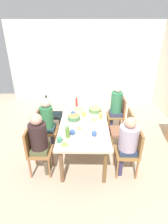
{
  "coord_description": "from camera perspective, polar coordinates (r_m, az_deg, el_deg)",
  "views": [
    {
      "loc": [
        3.17,
        0.05,
        2.49
      ],
      "look_at": [
        0.0,
        0.0,
        0.89
      ],
      "focal_mm": 28.27,
      "sensor_mm": 36.0,
      "label": 1
    }
  ],
  "objects": [
    {
      "name": "person_2",
      "position": [
        4.31,
        10.19,
        2.14
      ],
      "size": [
        0.3,
        0.3,
        1.23
      ],
      "color": "#323552",
      "rests_on": "ground_plane"
    },
    {
      "name": "person_3",
      "position": [
        3.72,
        -11.65,
        -2.48
      ],
      "size": [
        0.3,
        0.3,
        1.19
      ],
      "color": "#27364D",
      "rests_on": "ground_plane"
    },
    {
      "name": "person_5",
      "position": [
        3.13,
        13.91,
        -9.05
      ],
      "size": [
        0.33,
        0.33,
        1.14
      ],
      "color": "#35304F",
      "rests_on": "ground_plane"
    },
    {
      "name": "chair_2",
      "position": [
        4.42,
        11.15,
        -0.34
      ],
      "size": [
        0.4,
        0.4,
        0.9
      ],
      "color": "olive",
      "rests_on": "ground_plane"
    },
    {
      "name": "bottle_0",
      "position": [
        3.0,
        -5.39,
        -6.34
      ],
      "size": [
        0.07,
        0.07,
        0.24
      ],
      "color": "#538331",
      "rests_on": "dining_table"
    },
    {
      "name": "cup_1",
      "position": [
        3.44,
        -6.46,
        -3.09
      ],
      "size": [
        0.12,
        0.09,
        0.09
      ],
      "color": "white",
      "rests_on": "dining_table"
    },
    {
      "name": "ground_plane",
      "position": [
        4.03,
        -0.0,
        -11.35
      ],
      "size": [
        6.66,
        6.66,
        0.0
      ],
      "primitive_type": "plane",
      "color": "tan"
    },
    {
      "name": "cup_2",
      "position": [
        3.12,
        -3.77,
        -6.58
      ],
      "size": [
        0.12,
        0.09,
        0.07
      ],
      "color": "#35599F",
      "rests_on": "dining_table"
    },
    {
      "name": "dining_table",
      "position": [
        3.66,
        -0.0,
        -3.15
      ],
      "size": [
        2.1,
        0.93,
        0.74
      ],
      "color": "#CFAD94",
      "rests_on": "ground_plane"
    },
    {
      "name": "chair_1",
      "position": [
        4.44,
        -10.83,
        -0.19
      ],
      "size": [
        0.4,
        0.4,
        0.9
      ],
      "color": "black",
      "rests_on": "ground_plane"
    },
    {
      "name": "bowl_1",
      "position": [
        3.57,
        -3.31,
        -1.7
      ],
      "size": [
        0.25,
        0.25,
        0.1
      ],
      "color": "#43774F",
      "rests_on": "dining_table"
    },
    {
      "name": "chair_5",
      "position": [
        3.26,
        15.13,
        -11.63
      ],
      "size": [
        0.4,
        0.4,
        0.9
      ],
      "color": "olive",
      "rests_on": "ground_plane"
    },
    {
      "name": "plate_2",
      "position": [
        2.87,
        -6.3,
        -10.63
      ],
      "size": [
        0.23,
        0.23,
        0.04
      ],
      "color": "white",
      "rests_on": "dining_table"
    },
    {
      "name": "cup_4",
      "position": [
        2.94,
        -7.95,
        -8.96
      ],
      "size": [
        0.12,
        0.09,
        0.09
      ],
      "color": "#448D68",
      "rests_on": "dining_table"
    },
    {
      "name": "cup_0",
      "position": [
        3.09,
        3.3,
        -6.98
      ],
      "size": [
        0.12,
        0.09,
        0.07
      ],
      "color": "#3B5EA0",
      "rests_on": "dining_table"
    },
    {
      "name": "bowl_0",
      "position": [
        3.84,
        -1.7,
        0.51
      ],
      "size": [
        0.27,
        0.27,
        0.1
      ],
      "color": "beige",
      "rests_on": "dining_table"
    },
    {
      "name": "chair_3",
      "position": [
        3.84,
        -12.75,
        -4.94
      ],
      "size": [
        0.4,
        0.4,
        0.9
      ],
      "color": "#8F5F33",
      "rests_on": "ground_plane"
    },
    {
      "name": "wall_left",
      "position": [
        6.12,
        0.42,
        15.58
      ],
      "size": [
        0.12,
        5.07,
        2.6
      ],
      "primitive_type": "cube",
      "color": "silver",
      "rests_on": "ground_plane"
    },
    {
      "name": "cup_3",
      "position": [
        4.03,
        4.0,
        1.57
      ],
      "size": [
        0.11,
        0.07,
        0.07
      ],
      "color": "#DDCE44",
      "rests_on": "dining_table"
    },
    {
      "name": "bottle_1",
      "position": [
        4.07,
        -2.44,
        3.2
      ],
      "size": [
        0.05,
        0.05,
        0.26
      ],
      "color": "red",
      "rests_on": "dining_table"
    },
    {
      "name": "bottle_2",
      "position": [
        3.56,
        5.37,
        -1.18
      ],
      "size": [
        0.06,
        0.06,
        0.19
      ],
      "color": "tan",
      "rests_on": "dining_table"
    },
    {
      "name": "cup_5",
      "position": [
        3.7,
        -0.02,
        -0.71
      ],
      "size": [
        0.11,
        0.07,
        0.08
      ],
      "color": "#DEC553",
      "rests_on": "dining_table"
    },
    {
      "name": "plate_0",
      "position": [
        3.54,
        3.34,
        -2.62
      ],
      "size": [
        0.26,
        0.26,
        0.04
      ],
      "color": "silver",
      "rests_on": "dining_table"
    },
    {
      "name": "plate_1",
      "position": [
        3.26,
        -1.58,
        -5.45
      ],
      "size": [
        0.21,
        0.21,
        0.04
      ],
      "color": "white",
      "rests_on": "dining_table"
    },
    {
      "name": "chair_4",
      "position": [
        3.82,
        12.82,
        -5.14
      ],
      "size": [
        0.4,
        0.4,
        0.9
      ],
      "color": "brown",
      "rests_on": "ground_plane"
    },
    {
      "name": "person_0",
      "position": [
        3.14,
        -14.24,
        -8.44
      ],
      "size": [
        0.3,
        0.3,
        1.2
      ],
      "color": "brown",
      "rests_on": "ground_plane"
    },
    {
      "name": "cup_6",
      "position": [
        3.75,
        -3.63,
        -0.48
      ],
      "size": [
        0.12,
        0.08,
        0.08
      ],
      "color": "#2E52A5",
      "rests_on": "dining_table"
    },
    {
      "name": "bowl_2",
      "position": [
        3.88,
        3.59,
        0.77
      ],
      "size": [
        0.27,
        0.27,
        0.1
      ],
      "color": "#52844C",
      "rests_on": "dining_table"
    },
    {
      "name": "chair_0",
      "position": [
        3.28,
        -15.39,
        -11.34
      ],
      "size": [
        0.4,
        0.4,
        0.9
      ],
      "color": "#8F6036",
      "rests_on": "ground_plane"
    }
  ]
}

